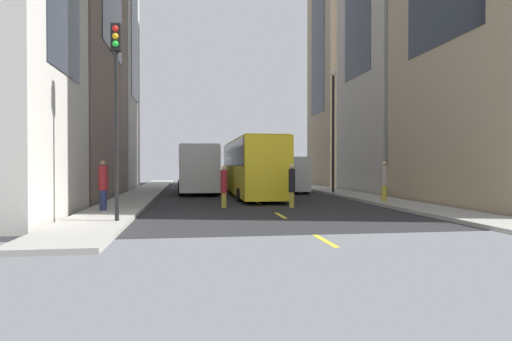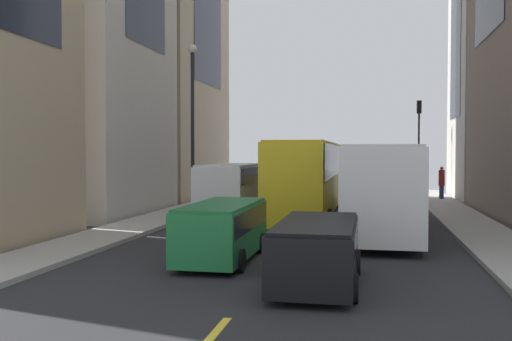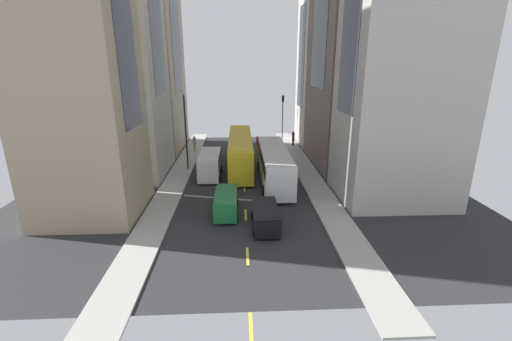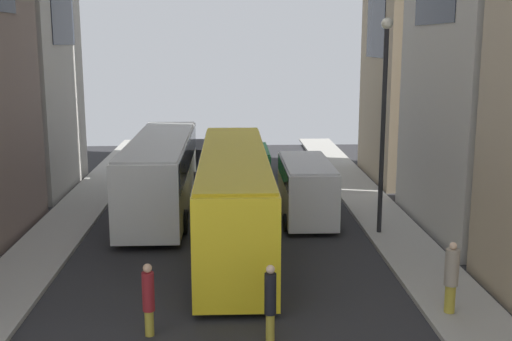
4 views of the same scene
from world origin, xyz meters
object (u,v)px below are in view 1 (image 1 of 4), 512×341
object	(u,v)px
pedestrian_waiting_curb	(224,185)
pedestrian_crossing_near	(384,180)
city_bus_white	(198,165)
traffic_light_near_corner	(116,86)
car_green_1	(246,176)
pedestrian_crossing_mid	(292,184)
pedestrian_walking_far	(103,184)
car_black_0	(213,176)
streetcar_yellow	(251,163)
delivery_van_white	(288,172)

from	to	relation	value
pedestrian_waiting_curb	pedestrian_crossing_near	bearing A→B (deg)	54.16
city_bus_white	traffic_light_near_corner	bearing A→B (deg)	-99.39
pedestrian_crossing_near	traffic_light_near_corner	world-z (taller)	traffic_light_near_corner
car_green_1	pedestrian_crossing_near	bearing A→B (deg)	-76.05
city_bus_white	pedestrian_crossing_mid	xyz separation A→B (m)	(4.15, -13.29, -0.91)
city_bus_white	car_green_1	size ratio (longest dim) A/B	2.64
city_bus_white	pedestrian_walking_far	distance (m)	15.31
car_black_0	pedestrian_crossing_near	bearing A→B (deg)	-70.50
car_black_0	pedestrian_crossing_mid	size ratio (longest dim) A/B	2.15
pedestrian_crossing_mid	pedestrian_waiting_curb	xyz separation A→B (m)	(-3.17, 0.41, -0.04)
pedestrian_crossing_near	streetcar_yellow	bearing A→B (deg)	-101.51
car_green_1	pedestrian_crossing_mid	distance (m)	20.48
streetcar_yellow	pedestrian_crossing_mid	world-z (taller)	streetcar_yellow
delivery_van_white	car_green_1	world-z (taller)	delivery_van_white
delivery_van_white	traffic_light_near_corner	xyz separation A→B (m)	(-9.49, -16.53, 3.17)
pedestrian_crossing_mid	pedestrian_crossing_near	xyz separation A→B (m)	(5.14, 1.21, 0.13)
streetcar_yellow	car_green_1	size ratio (longest dim) A/B	3.03
car_green_1	pedestrian_walking_far	bearing A→B (deg)	-111.56
car_green_1	traffic_light_near_corner	bearing A→B (deg)	-106.42
car_green_1	pedestrian_crossing_mid	xyz separation A→B (m)	(-0.35, -20.48, 0.12)
streetcar_yellow	car_green_1	world-z (taller)	streetcar_yellow
pedestrian_walking_far	traffic_light_near_corner	size ratio (longest dim) A/B	0.31
city_bus_white	delivery_van_white	bearing A→B (deg)	-15.91
car_green_1	pedestrian_waiting_curb	xyz separation A→B (m)	(-3.52, -20.07, 0.08)
pedestrian_crossing_mid	pedestrian_walking_far	distance (m)	8.43
pedestrian_crossing_near	pedestrian_walking_far	size ratio (longest dim) A/B	1.00
delivery_van_white	pedestrian_walking_far	bearing A→B (deg)	-129.50
delivery_van_white	car_green_1	distance (m)	9.25
streetcar_yellow	pedestrian_walking_far	xyz separation A→B (m)	(-7.44, -9.60, -0.89)
car_green_1	pedestrian_waiting_curb	distance (m)	20.38
pedestrian_waiting_curb	pedestrian_walking_far	world-z (taller)	pedestrian_walking_far
pedestrian_crossing_mid	traffic_light_near_corner	xyz separation A→B (m)	(-7.18, -5.08, 3.58)
car_black_0	pedestrian_crossing_near	distance (m)	23.10
delivery_van_white	car_green_1	size ratio (longest dim) A/B	1.20
streetcar_yellow	car_black_0	size ratio (longest dim) A/B	3.17
city_bus_white	streetcar_yellow	world-z (taller)	streetcar_yellow
city_bus_white	pedestrian_crossing_near	size ratio (longest dim) A/B	5.94
pedestrian_waiting_curb	traffic_light_near_corner	bearing A→B (deg)	-77.49
pedestrian_crossing_near	pedestrian_waiting_curb	bearing A→B (deg)	-46.74
car_black_0	car_green_1	xyz separation A→B (m)	(2.92, -2.50, 0.09)
pedestrian_waiting_curb	streetcar_yellow	bearing A→B (deg)	122.11
delivery_van_white	car_black_0	bearing A→B (deg)	112.93
pedestrian_crossing_mid	traffic_light_near_corner	bearing A→B (deg)	101.54
pedestrian_waiting_curb	traffic_light_near_corner	xyz separation A→B (m)	(-4.01, -5.49, 3.61)
pedestrian_waiting_curb	pedestrian_walking_far	bearing A→B (deg)	-111.70
streetcar_yellow	car_green_1	bearing A→B (deg)	84.38
delivery_van_white	city_bus_white	bearing A→B (deg)	164.09
pedestrian_waiting_curb	pedestrian_walking_far	xyz separation A→B (m)	(-5.13, -1.83, 0.17)
streetcar_yellow	delivery_van_white	bearing A→B (deg)	45.95
pedestrian_walking_far	city_bus_white	bearing A→B (deg)	-61.83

